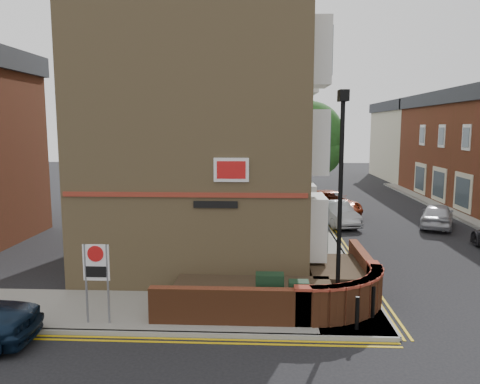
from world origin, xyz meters
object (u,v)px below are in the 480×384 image
lamppost (340,205)px  zone_sign (96,269)px  silver_car_near (336,213)px  utility_cabinet_large (270,294)px

lamppost → zone_sign: bearing=-173.9°
zone_sign → silver_car_near: zone_sign is taller
lamppost → zone_sign: 6.85m
zone_sign → lamppost: bearing=6.1°
utility_cabinet_large → zone_sign: 4.86m
zone_sign → silver_car_near: size_ratio=0.55×
lamppost → silver_car_near: lamppost is taller
zone_sign → silver_car_near: bearing=58.2°
lamppost → zone_sign: size_ratio=2.86×
utility_cabinet_large → zone_sign: zone_sign is taller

